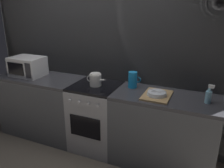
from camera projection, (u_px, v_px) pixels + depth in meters
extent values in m
plane|color=#6B6054|center=(97.00, 145.00, 3.25)|extent=(8.00, 8.00, 0.00)
cube|color=gray|center=(106.00, 57.00, 3.13)|extent=(3.60, 0.05, 2.40)
cube|color=#BCBCC1|center=(106.00, 57.00, 3.11)|extent=(3.58, 0.01, 2.39)
cube|color=#515459|center=(43.00, 106.00, 3.45)|extent=(1.20, 0.60, 0.86)
cube|color=#38383D|center=(40.00, 78.00, 3.30)|extent=(1.20, 0.60, 0.04)
cube|color=#9E9EA3|center=(96.00, 118.00, 3.11)|extent=(0.60, 0.60, 0.87)
cube|color=black|center=(96.00, 86.00, 2.95)|extent=(0.59, 0.59, 0.03)
cube|color=black|center=(85.00, 127.00, 2.84)|extent=(0.42, 0.01, 0.28)
cylinder|color=#B7B7BC|center=(70.00, 101.00, 2.79)|extent=(0.04, 0.02, 0.04)
cylinder|color=#B7B7BC|center=(79.00, 102.00, 2.74)|extent=(0.04, 0.02, 0.04)
cylinder|color=#B7B7BC|center=(88.00, 104.00, 2.69)|extent=(0.04, 0.02, 0.04)
cylinder|color=#B7B7BC|center=(98.00, 106.00, 2.64)|extent=(0.04, 0.02, 0.04)
cube|color=#515459|center=(163.00, 132.00, 2.76)|extent=(1.20, 0.60, 0.86)
cube|color=#38383D|center=(166.00, 98.00, 2.61)|extent=(1.20, 0.60, 0.04)
cube|color=white|center=(28.00, 66.00, 3.31)|extent=(0.46, 0.34, 0.27)
cube|color=black|center=(16.00, 69.00, 3.18)|extent=(0.28, 0.01, 0.17)
cube|color=#333338|center=(28.00, 71.00, 3.09)|extent=(0.09, 0.01, 0.21)
cylinder|color=white|center=(95.00, 80.00, 2.91)|extent=(0.15, 0.15, 0.15)
cylinder|color=white|center=(95.00, 74.00, 2.88)|extent=(0.13, 0.13, 0.02)
cone|color=white|center=(103.00, 80.00, 2.86)|extent=(0.10, 0.04, 0.05)
torus|color=white|center=(90.00, 79.00, 2.94)|extent=(0.08, 0.01, 0.08)
cylinder|color=#198CD8|center=(133.00, 80.00, 2.85)|extent=(0.11, 0.11, 0.20)
torus|color=#198CD8|center=(138.00, 80.00, 2.82)|extent=(0.08, 0.01, 0.08)
cube|color=tan|center=(157.00, 95.00, 2.60)|extent=(0.30, 0.40, 0.02)
cylinder|color=silver|center=(157.00, 95.00, 2.58)|extent=(0.22, 0.22, 0.01)
cylinder|color=silver|center=(157.00, 93.00, 2.58)|extent=(0.21, 0.21, 0.01)
cylinder|color=silver|center=(157.00, 92.00, 2.57)|extent=(0.21, 0.21, 0.01)
cylinder|color=silver|center=(159.00, 92.00, 2.56)|extent=(0.16, 0.07, 0.01)
cube|color=silver|center=(155.00, 91.00, 2.58)|extent=(0.16, 0.09, 0.00)
cylinder|color=#8CCCE5|center=(208.00, 97.00, 2.41)|extent=(0.06, 0.06, 0.13)
cylinder|color=#8CCCE5|center=(209.00, 90.00, 2.38)|extent=(0.03, 0.03, 0.04)
cube|color=white|center=(211.00, 87.00, 2.37)|extent=(0.06, 0.02, 0.04)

